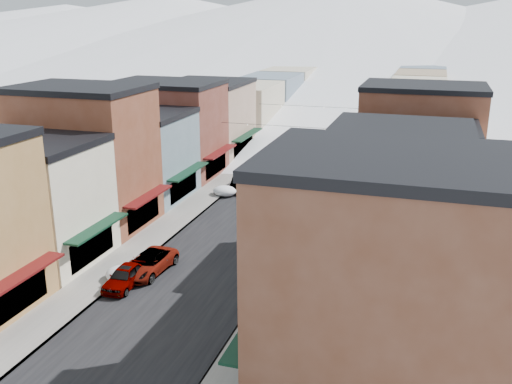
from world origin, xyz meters
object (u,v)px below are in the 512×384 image
Objects in this scene: car_dark_hatch at (240,183)px; trash_can at (302,243)px; car_white_suv at (148,263)px; fire_hydrant at (256,325)px; car_green_sedan at (271,248)px; streetlamp_near at (292,215)px; car_silver_sedan at (125,276)px.

car_dark_hatch reaches higher than trash_can.
car_white_suv is 7.77× the size of fire_hydrant.
car_green_sedan is 1.17× the size of streetlamp_near.
trash_can is (-0.25, 13.06, 0.14)m from fire_hydrant.
streetlamp_near reaches higher than car_silver_sedan.
car_dark_hatch is 29.12m from fire_hydrant.
car_white_suv is 1.22× the size of streetlamp_near.
car_silver_sedan is 6.27× the size of fire_hydrant.
car_white_suv is at bearing 30.38° from car_green_sedan.
car_dark_hatch is 5.12× the size of trash_can.
trash_can is at bearing 41.37° from car_white_suv.
car_silver_sedan is 13.84m from streetlamp_near.
car_silver_sedan is 4.83× the size of trash_can.
car_green_sedan reaches higher than car_dark_hatch.
trash_can is at bearing -131.83° from car_green_sedan.
car_dark_hatch is at bearing 110.80° from fire_hydrant.
streetlamp_near is (-1.09, 12.90, 2.50)m from fire_hydrant.
trash_can is 0.20× the size of streetlamp_near.
fire_hydrant is (10.05, -5.55, -0.29)m from car_white_suv.
car_white_suv reaches higher than trash_can.
streetlamp_near is at bearing -118.69° from car_green_sedan.
fire_hydrant is at bearing -76.63° from car_dark_hatch.
car_dark_hatch is (0.25, 24.13, 0.02)m from car_silver_sedan.
car_green_sedan is 3.22m from streetlamp_near.
trash_can is 2.51m from streetlamp_near.
car_silver_sedan is 0.94× the size of car_dark_hatch.
trash_can is at bearing 10.39° from streetlamp_near.
car_green_sedan is at bearing 40.76° from car_silver_sedan.
car_dark_hatch is at bearing 125.46° from trash_can.
streetlamp_near reaches higher than car_white_suv.
trash_can is (10.34, 9.97, -0.14)m from car_silver_sedan.
car_silver_sedan is at bearing -98.02° from car_dark_hatch.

